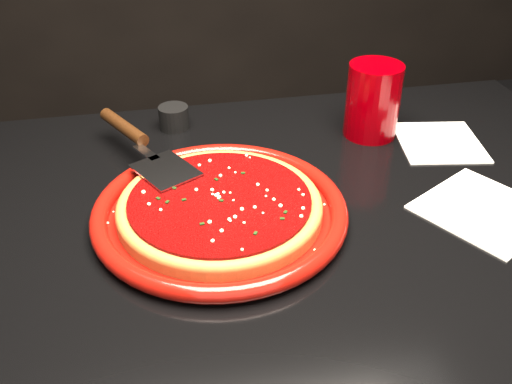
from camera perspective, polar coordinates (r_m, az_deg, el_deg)
table at (r=1.12m, az=1.67°, el=-17.75°), size 1.20×0.80×0.75m
plate at (r=0.84m, az=-3.61°, el=-1.90°), size 0.47×0.47×0.03m
pizza_crust at (r=0.84m, az=-3.62°, el=-1.66°), size 0.38×0.38×0.02m
pizza_crust_rim at (r=0.83m, az=-3.64°, el=-1.24°), size 0.38×0.38×0.02m
pizza_sauce at (r=0.83m, az=-3.65°, el=-0.94°), size 0.33×0.33×0.01m
parmesan_dusting at (r=0.83m, az=-3.67°, el=-0.51°), size 0.26×0.26×0.01m
basil_flecks at (r=0.83m, az=-3.67°, el=-0.57°), size 0.24×0.24×0.00m
pizza_server at (r=0.96m, az=-11.15°, el=4.71°), size 0.24×0.33×0.02m
cup at (r=1.07m, az=11.61°, el=8.95°), size 0.12×0.12×0.14m
napkin_a at (r=0.93m, az=21.82°, el=-1.69°), size 0.23×0.23×0.00m
napkin_b at (r=1.10m, az=17.85°, el=4.78°), size 0.17×0.18×0.00m
ramekin at (r=1.10m, az=-8.22°, el=7.40°), size 0.07×0.07×0.04m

